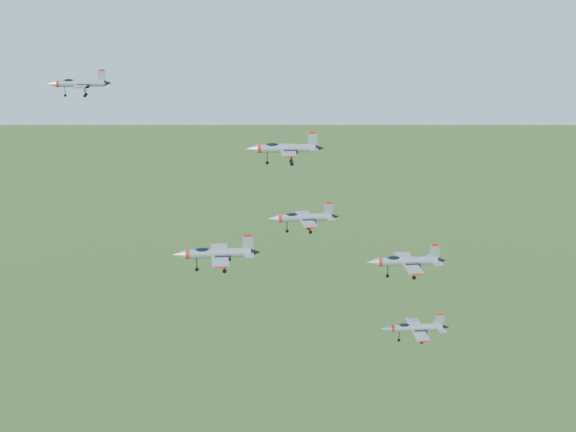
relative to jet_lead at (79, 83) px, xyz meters
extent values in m
cylinder|color=#999DA5|center=(0.31, -0.03, -0.03)|extent=(7.79, 1.89, 1.12)
cone|color=#999DA5|center=(-4.30, 0.44, -0.03)|extent=(1.65, 1.27, 1.12)
cone|color=black|center=(4.74, -0.48, -0.03)|extent=(1.29, 1.06, 0.95)
ellipsoid|color=black|center=(-1.57, 0.16, 0.39)|extent=(1.96, 0.99, 0.71)
cube|color=#999DA5|center=(0.23, -2.44, -0.24)|extent=(2.34, 3.95, 0.12)
cube|color=#999DA5|center=(0.72, 2.34, -0.24)|extent=(2.34, 3.95, 0.12)
cube|color=#999DA5|center=(3.80, -0.39, 1.13)|extent=(1.29, 0.23, 1.80)
cube|color=red|center=(3.80, -0.39, 2.08)|extent=(0.95, 0.21, 0.30)
cylinder|color=#999DA5|center=(31.82, -14.12, -9.55)|extent=(9.32, 2.88, 1.33)
cone|color=#999DA5|center=(26.36, -13.18, -9.55)|extent=(2.04, 1.63, 1.33)
cone|color=black|center=(37.07, -15.03, -9.55)|extent=(1.61, 1.36, 1.13)
ellipsoid|color=black|center=(29.59, -13.74, -9.05)|extent=(2.38, 1.33, 0.85)
cube|color=#999DA5|center=(31.53, -16.99, -9.81)|extent=(3.09, 4.84, 0.14)
cube|color=#999DA5|center=(32.51, -11.33, -9.81)|extent=(3.09, 4.84, 0.14)
cube|color=#999DA5|center=(35.96, -14.84, -8.17)|extent=(1.54, 0.38, 2.15)
cube|color=red|center=(35.96, -14.84, -7.04)|extent=(1.14, 0.33, 0.36)
cylinder|color=#999DA5|center=(18.90, -26.06, -22.32)|extent=(9.63, 2.51, 1.38)
cone|color=#999DA5|center=(13.22, -25.37, -22.32)|extent=(2.06, 1.60, 1.38)
cone|color=black|center=(24.37, -26.72, -22.32)|extent=(1.61, 1.34, 1.17)
ellipsoid|color=black|center=(16.58, -25.78, -21.80)|extent=(2.43, 1.26, 0.87)
cube|color=#999DA5|center=(18.75, -29.03, -22.58)|extent=(2.98, 4.92, 0.15)
cube|color=#999DA5|center=(19.46, -23.14, -22.58)|extent=(2.98, 4.92, 0.15)
cube|color=#999DA5|center=(23.21, -26.58, -20.89)|extent=(1.59, 0.32, 2.23)
cube|color=red|center=(23.21, -26.58, -19.72)|extent=(1.17, 0.29, 0.37)
cylinder|color=#999DA5|center=(38.25, -0.75, -25.17)|extent=(9.81, 2.26, 1.40)
cone|color=#999DA5|center=(32.44, -0.24, -25.17)|extent=(2.06, 1.57, 1.40)
cone|color=black|center=(43.85, -1.25, -25.17)|extent=(1.61, 1.32, 1.19)
ellipsoid|color=black|center=(35.88, -0.54, -24.64)|extent=(2.46, 1.22, 0.89)
cube|color=#999DA5|center=(38.20, -3.79, -25.44)|extent=(2.90, 4.96, 0.15)
cube|color=#999DA5|center=(38.74, 2.24, -25.44)|extent=(2.90, 4.96, 0.15)
cube|color=#999DA5|center=(42.67, -1.15, -23.71)|extent=(1.63, 0.27, 2.27)
cube|color=red|center=(42.67, -1.15, -22.52)|extent=(1.20, 0.26, 0.38)
cylinder|color=#999DA5|center=(49.45, -23.53, -26.74)|extent=(9.61, 2.65, 1.37)
cone|color=#999DA5|center=(43.80, -22.76, -26.74)|extent=(2.07, 1.62, 1.37)
cone|color=black|center=(54.90, -24.28, -26.74)|extent=(1.62, 1.36, 1.17)
ellipsoid|color=black|center=(47.15, -23.21, -26.23)|extent=(2.44, 1.29, 0.87)
cube|color=#999DA5|center=(49.26, -26.49, -27.01)|extent=(3.04, 4.94, 0.15)
cube|color=#999DA5|center=(50.06, -20.63, -27.01)|extent=(3.04, 4.94, 0.15)
cube|color=#999DA5|center=(53.74, -24.12, -25.32)|extent=(1.59, 0.34, 2.22)
cube|color=red|center=(53.74, -24.12, -24.15)|extent=(1.17, 0.30, 0.37)
cylinder|color=#999DA5|center=(54.86, -15.38, -42.24)|extent=(9.10, 2.67, 1.30)
cone|color=#999DA5|center=(49.52, -14.55, -42.24)|extent=(1.98, 1.56, 1.30)
cone|color=black|center=(60.00, -16.18, -42.24)|extent=(1.55, 1.31, 1.11)
ellipsoid|color=black|center=(52.68, -15.04, -41.75)|extent=(2.32, 1.26, 0.83)
cube|color=#999DA5|center=(54.62, -18.18, -42.49)|extent=(2.95, 4.70, 0.14)
cube|color=#999DA5|center=(55.49, -12.64, -42.49)|extent=(2.95, 4.70, 0.14)
cube|color=#999DA5|center=(58.91, -16.01, -40.89)|extent=(1.50, 0.35, 2.10)
cube|color=red|center=(58.91, -16.01, -39.79)|extent=(1.11, 0.31, 0.35)
camera|label=1|loc=(4.23, -136.72, 14.94)|focal=50.00mm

